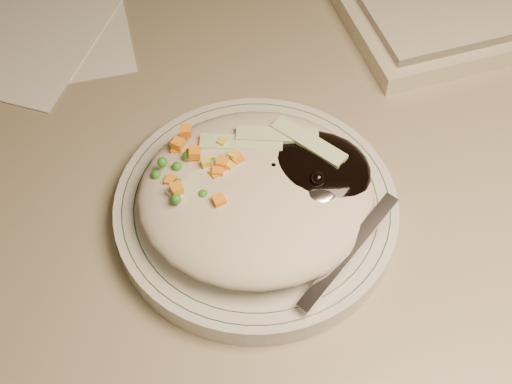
{
  "coord_description": "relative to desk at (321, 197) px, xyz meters",
  "views": [
    {
      "loc": [
        -0.11,
        0.88,
        1.25
      ],
      "look_at": [
        -0.09,
        1.22,
        0.78
      ],
      "focal_mm": 50.0,
      "sensor_mm": 36.0,
      "label": 1
    }
  ],
  "objects": [
    {
      "name": "meal",
      "position": [
        -0.08,
        -0.16,
        0.24
      ],
      "size": [
        0.21,
        0.19,
        0.05
      ],
      "color": "#BFB39B",
      "rests_on": "plate"
    },
    {
      "name": "desk",
      "position": [
        0.0,
        0.0,
        0.0
      ],
      "size": [
        1.4,
        0.7,
        0.74
      ],
      "color": "gray",
      "rests_on": "ground"
    },
    {
      "name": "plate",
      "position": [
        -0.09,
        -0.16,
        0.21
      ],
      "size": [
        0.24,
        0.24,
        0.02
      ],
      "primitive_type": "cylinder",
      "color": "beige",
      "rests_on": "desk"
    },
    {
      "name": "plate_rim",
      "position": [
        -0.09,
        -0.16,
        0.22
      ],
      "size": [
        0.23,
        0.23,
        0.0
      ],
      "color": "#144723",
      "rests_on": "plate"
    }
  ]
}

